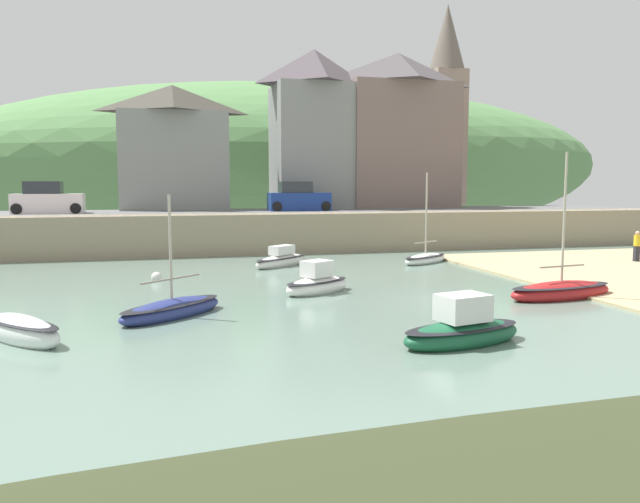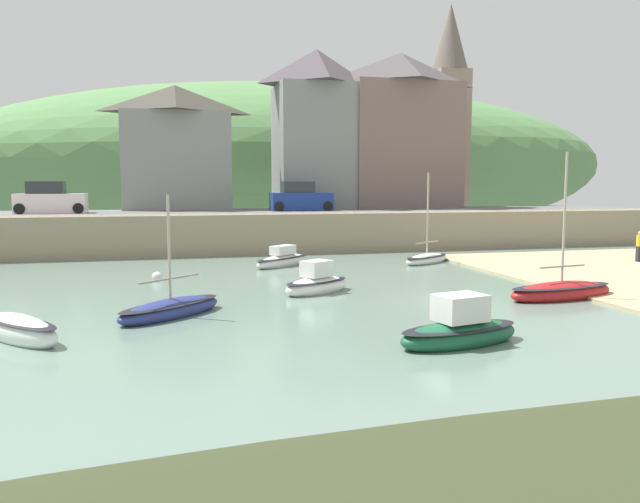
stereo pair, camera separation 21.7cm
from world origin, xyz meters
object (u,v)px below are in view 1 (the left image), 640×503
Objects in this scene: waterfront_building_right at (397,130)px; sailboat_tall_mast at (462,330)px; waterfront_building_centre at (314,128)px; parked_car_near_slipway at (47,200)px; rowboat_small_beached at (561,291)px; waterfront_building_left at (173,147)px; parked_car_by_wall at (298,199)px; motorboat_with_cabin at (425,258)px; sailboat_blue_trim at (317,284)px; mooring_buoy at (157,277)px; person_on_slipway at (637,245)px; sailboat_white_hull at (282,260)px; fishing_boat_green at (20,331)px; church_with_spire at (446,103)px; sailboat_far_left at (172,309)px.

waterfront_building_right is 33.52m from sailboat_tall_mast.
parked_car_near_slipway is at bearing -165.90° from waterfront_building_centre.
waterfront_building_right is at bearing 73.24° from rowboat_small_beached.
waterfront_building_left is 9.85m from parked_car_by_wall.
motorboat_with_cabin is at bearing -49.89° from waterfront_building_left.
sailboat_tall_mast is at bearing -92.64° from parked_car_by_wall.
sailboat_blue_trim is (-7.83, -7.43, 0.11)m from motorboat_with_cabin.
sailboat_blue_trim is 18.43m from parked_car_by_wall.
sailboat_blue_trim is at bearing -38.00° from mooring_buoy.
parked_car_by_wall is (-5.28, 21.29, 2.93)m from rowboat_small_beached.
person_on_slipway is (6.67, -17.87, -7.33)m from waterfront_building_right.
sailboat_white_hull is at bearing 140.55° from motorboat_with_cabin.
waterfront_building_right reaches higher than waterfront_building_centre.
person_on_slipway reaches higher than fishing_boat_green.
church_with_spire is at bearing 30.31° from parked_car_by_wall.
church_with_spire is at bearing 99.29° from fishing_boat_green.
sailboat_white_hull reaches higher than fishing_boat_green.
church_with_spire is 4.33× the size of sailboat_tall_mast.
rowboat_small_beached is at bearing -97.79° from waterfront_building_right.
parked_car_by_wall is at bearing -150.00° from church_with_spire.
rowboat_small_beached is at bearing -83.27° from waterfront_building_centre.
waterfront_building_centre is 3.17× the size of sailboat_white_hull.
person_on_slipway is (23.46, -17.87, -5.82)m from waterfront_building_left.
waterfront_building_right is at bearing 40.22° from motorboat_with_cabin.
sailboat_white_hull is (5.72, 11.25, 0.06)m from sailboat_far_left.
sailboat_white_hull is (-17.74, -18.30, -10.72)m from church_with_spire.
mooring_buoy is (-13.89, -2.69, -0.10)m from motorboat_with_cabin.
sailboat_blue_trim is 9.11m from rowboat_small_beached.
motorboat_with_cabin reaches higher than person_on_slipway.
sailboat_far_left is at bearing 178.13° from sailboat_blue_trim.
waterfront_building_left is 28.88m from fishing_boat_green.
waterfront_building_centre is 2.34× the size of motorboat_with_cabin.
rowboat_small_beached is at bearing -62.78° from waterfront_building_left.
motorboat_with_cabin is at bearing -80.87° from waterfront_building_centre.
waterfront_building_right is 3.02× the size of sailboat_tall_mast.
sailboat_blue_trim reaches higher than fishing_boat_green.
fishing_boat_green is at bearing -99.74° from waterfront_building_left.
church_with_spire is 3.02× the size of rowboat_small_beached.
waterfront_building_left reaches higher than sailboat_white_hull.
church_with_spire is (5.92, 4.00, 2.71)m from waterfront_building_right.
waterfront_building_left is at bearing 150.92° from parked_car_by_wall.
rowboat_small_beached is at bearing -120.93° from motorboat_with_cabin.
waterfront_building_right is at bearing 0.00° from waterfront_building_centre.
church_with_spire is 33.05m from rowboat_small_beached.
waterfront_building_left is at bearing 85.94° from mooring_buoy.
sailboat_blue_trim is at bearing -99.77° from parked_car_by_wall.
parked_car_by_wall reaches higher than fishing_boat_green.
church_with_spire is 18.71m from parked_car_by_wall.
parked_car_near_slipway is (-12.49, 17.92, 2.85)m from sailboat_blue_trim.
fishing_boat_green is at bearing 177.72° from sailboat_blue_trim.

